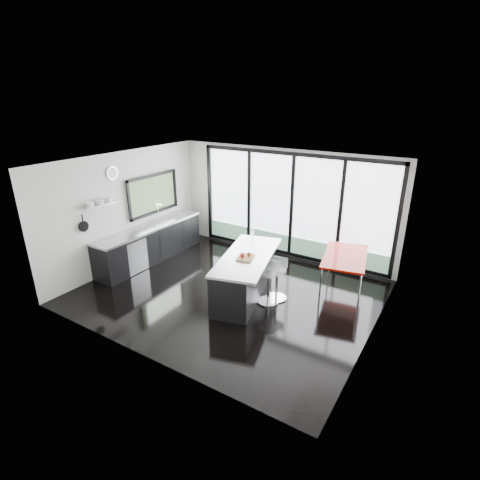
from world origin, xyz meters
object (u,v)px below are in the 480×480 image
Objects in this scene: bar_stool_far at (277,284)px; island at (244,275)px; bar_stool_near at (268,287)px; red_table at (343,273)px.

island is at bearing -166.91° from bar_stool_far.
bar_stool_far is (0.67, 0.22, -0.13)m from island.
red_table is (1.13, 1.35, 0.06)m from bar_stool_near.
bar_stool_near is 0.46× the size of red_table.
island is at bearing -177.21° from bar_stool_near.
red_table is at bearing 37.79° from island.
island reaches higher than bar_stool_far.
red_table is at bearing 54.20° from bar_stool_near.
bar_stool_near reaches higher than bar_stool_far.
bar_stool_near is at bearing -112.48° from bar_stool_far.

